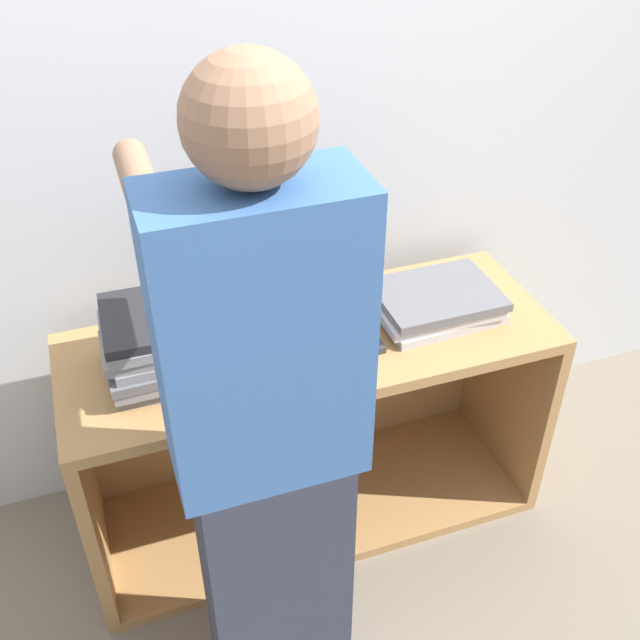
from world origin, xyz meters
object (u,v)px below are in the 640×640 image
object	(u,v)px
laptop_stack_right	(434,302)
person	(267,447)
laptop_open	(304,311)
laptop_stack_left	(174,339)

from	to	relation	value
laptop_stack_right	person	bearing A→B (deg)	-142.60
laptop_open	person	xyz separation A→B (m)	(-0.27, -0.56, 0.08)
laptop_stack_left	laptop_stack_right	xyz separation A→B (m)	(0.77, -0.00, -0.05)
laptop_stack_left	person	size ratio (longest dim) A/B	0.22
laptop_open	laptop_stack_left	distance (m)	0.39
laptop_open	laptop_stack_right	distance (m)	0.39
person	laptop_stack_left	bearing A→B (deg)	103.18
laptop_open	person	world-z (taller)	person
laptop_open	laptop_stack_right	xyz separation A→B (m)	(0.39, -0.06, -0.02)
laptop_stack_left	laptop_stack_right	world-z (taller)	laptop_stack_left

